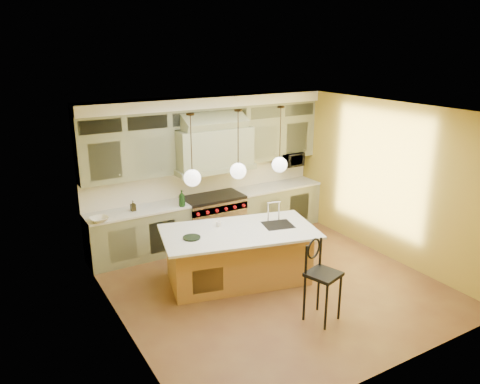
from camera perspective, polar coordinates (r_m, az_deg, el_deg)
floor at (r=8.00m, az=3.98°, el=-11.19°), size 5.00×5.00×0.00m
ceiling at (r=7.07m, az=4.48°, el=9.87°), size 5.00×5.00×0.00m
wall_back at (r=9.48m, az=-4.38°, el=2.91°), size 5.00×0.00×5.00m
wall_front at (r=5.69m, az=18.75°, el=-8.30°), size 5.00×0.00×5.00m
wall_left at (r=6.41m, az=-14.62°, el=-4.95°), size 0.00×5.00×5.00m
wall_right at (r=9.01m, az=17.44°, el=1.35°), size 0.00×5.00×5.00m
back_cabinetry at (r=9.26m, az=-3.64°, el=2.43°), size 5.00×0.77×2.90m
range at (r=9.47m, az=-3.29°, el=-3.21°), size 1.20×0.74×0.96m
kitchen_island at (r=7.93m, az=-0.17°, el=-7.59°), size 2.76×1.89×1.35m
counter_stool at (r=6.86m, az=9.89°, el=-9.96°), size 0.54×0.54×1.23m
microwave at (r=10.26m, az=6.09°, el=4.00°), size 0.54×0.37×0.30m
oil_bottle_a at (r=8.78m, az=-7.11°, el=-0.78°), size 0.13×0.14×0.32m
oil_bottle_b at (r=8.72m, az=-12.91°, el=-1.66°), size 0.09×0.09×0.19m
fruit_bowl at (r=8.37m, az=-16.79°, el=-3.22°), size 0.35×0.35×0.08m
cup at (r=7.87m, az=-2.64°, el=-3.88°), size 0.11×0.11×0.09m
pendant_left at (r=7.07m, az=-5.84°, el=1.94°), size 0.26×0.26×1.11m
pendant_center at (r=7.42m, az=-0.22°, el=2.80°), size 0.26×0.26×1.11m
pendant_right at (r=7.84m, az=4.84°, el=3.54°), size 0.26×0.26×1.11m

